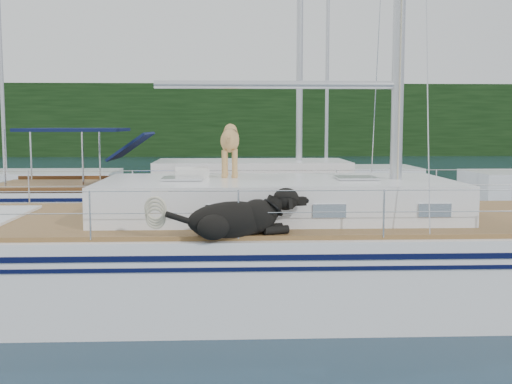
{
  "coord_description": "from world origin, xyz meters",
  "views": [
    {
      "loc": [
        0.08,
        -9.53,
        2.62
      ],
      "look_at": [
        0.5,
        0.2,
        1.6
      ],
      "focal_mm": 45.0,
      "sensor_mm": 36.0,
      "label": 1
    }
  ],
  "objects": [
    {
      "name": "neighbor_sailboat",
      "position": [
        -0.42,
        6.63,
        0.63
      ],
      "size": [
        11.0,
        3.5,
        13.3
      ],
      "color": "white",
      "rests_on": "ground"
    },
    {
      "name": "bg_boat_center",
      "position": [
        4.0,
        16.0,
        0.45
      ],
      "size": [
        7.2,
        3.0,
        11.65
      ],
      "color": "white",
      "rests_on": "ground"
    },
    {
      "name": "ground",
      "position": [
        0.0,
        0.0,
        0.0
      ],
      "size": [
        120.0,
        120.0,
        0.0
      ],
      "primitive_type": "plane",
      "color": "black",
      "rests_on": "ground"
    },
    {
      "name": "bg_boat_west",
      "position": [
        -8.0,
        14.0,
        0.45
      ],
      "size": [
        8.0,
        3.0,
        11.65
      ],
      "color": "white",
      "rests_on": "ground"
    },
    {
      "name": "shore_bank",
      "position": [
        0.0,
        46.2,
        0.6
      ],
      "size": [
        92.0,
        1.0,
        1.2
      ],
      "primitive_type": "cube",
      "color": "#595147",
      "rests_on": "ground"
    },
    {
      "name": "tree_line",
      "position": [
        0.0,
        45.0,
        3.0
      ],
      "size": [
        90.0,
        3.0,
        6.0
      ],
      "primitive_type": "cube",
      "color": "black",
      "rests_on": "ground"
    },
    {
      "name": "main_sailboat",
      "position": [
        0.09,
        -0.0,
        0.68
      ],
      "size": [
        12.0,
        4.07,
        14.01
      ],
      "color": "white",
      "rests_on": "ground"
    }
  ]
}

